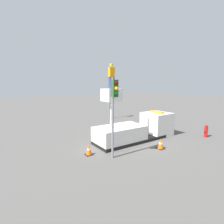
{
  "coord_description": "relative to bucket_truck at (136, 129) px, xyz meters",
  "views": [
    {
      "loc": [
        -8.94,
        -10.47,
        4.56
      ],
      "look_at": [
        -2.49,
        -0.96,
        2.72
      ],
      "focal_mm": 28.0,
      "sensor_mm": 36.0,
      "label": 1
    }
  ],
  "objects": [
    {
      "name": "traffic_cone_curbside",
      "position": [
        0.05,
        -2.56,
        -0.55
      ],
      "size": [
        0.52,
        0.52,
        0.72
      ],
      "color": "black",
      "rests_on": "ground"
    },
    {
      "name": "bucket_truck",
      "position": [
        0.0,
        0.0,
        0.0
      ],
      "size": [
        7.22,
        2.21,
        4.23
      ],
      "color": "black",
      "rests_on": "ground"
    },
    {
      "name": "ground_plane",
      "position": [
        -0.57,
        0.0,
        -0.89
      ],
      "size": [
        120.0,
        120.0,
        0.0
      ],
      "primitive_type": "plane",
      "color": "#565451"
    },
    {
      "name": "traffic_cone_rear",
      "position": [
        -4.68,
        -0.68,
        -0.57
      ],
      "size": [
        0.48,
        0.48,
        0.68
      ],
      "color": "black",
      "rests_on": "ground"
    },
    {
      "name": "traffic_light_pole",
      "position": [
        -3.67,
        -2.07,
        2.63
      ],
      "size": [
        0.34,
        0.57,
        4.96
      ],
      "color": "gray",
      "rests_on": "ground"
    },
    {
      "name": "fire_hydrant",
      "position": [
        5.49,
        -2.9,
        -0.35
      ],
      "size": [
        0.53,
        0.29,
        1.09
      ],
      "color": "red",
      "rests_on": "ground"
    },
    {
      "name": "worker",
      "position": [
        -2.45,
        0.0,
        4.22
      ],
      "size": [
        0.4,
        0.26,
        1.75
      ],
      "color": "navy",
      "rests_on": "bucket_truck"
    },
    {
      "name": "traffic_light_across",
      "position": [
        3.09,
        8.64,
        2.45
      ],
      "size": [
        0.34,
        0.57,
        4.7
      ],
      "color": "gray",
      "rests_on": "ground"
    }
  ]
}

